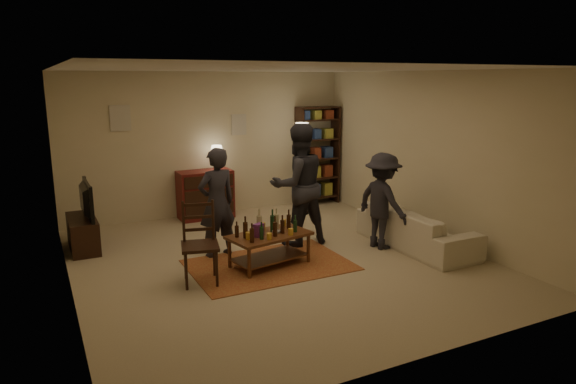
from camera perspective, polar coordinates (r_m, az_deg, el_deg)
floor at (r=7.49m, az=-1.17°, el=-7.63°), size 6.00×6.00×0.00m
room_shell at (r=9.65m, az=-12.48°, el=7.70°), size 6.00×6.00×6.00m
rug at (r=7.31m, az=-2.05°, el=-8.09°), size 2.20×1.50×0.01m
coffee_table at (r=7.18m, az=-2.15°, el=-5.09°), size 1.22×0.82×0.80m
dining_chair at (r=6.68m, az=-9.81°, el=-5.20°), size 0.56×0.56×1.07m
tv_stand at (r=8.46m, az=-21.87°, el=-3.43°), size 0.40×1.00×1.06m
dresser at (r=9.72m, az=-9.12°, el=-0.12°), size 1.00×0.50×1.36m
bookshelf at (r=10.65m, az=3.29°, el=4.18°), size 0.90×0.34×2.02m
floor_lamp at (r=9.73m, az=1.57°, el=6.16°), size 0.36×0.36×1.76m
sofa at (r=8.23m, az=14.05°, el=-3.90°), size 0.81×2.08×0.61m
person_left at (r=7.53m, az=-7.91°, el=-1.19°), size 0.65×0.49×1.62m
person_right at (r=7.98m, az=1.14°, el=0.79°), size 0.93×0.73×1.91m
person_by_sofa at (r=7.98m, az=10.45°, el=-0.99°), size 0.67×1.02×1.48m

